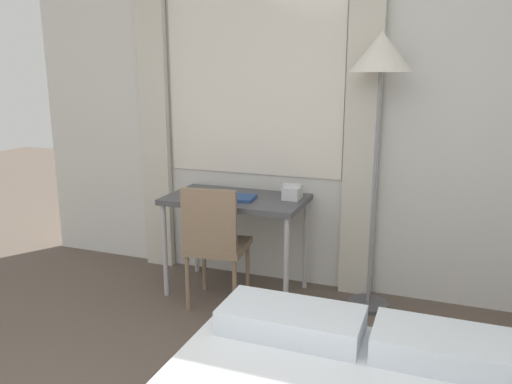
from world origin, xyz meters
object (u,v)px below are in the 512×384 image
(desk_chair, at_px, (215,240))
(book, at_px, (234,197))
(standing_lamp, at_px, (381,71))
(desk, at_px, (236,206))
(telephone, at_px, (292,192))

(desk_chair, bearing_deg, book, 68.93)
(standing_lamp, bearing_deg, desk, -174.46)
(standing_lamp, relative_size, book, 5.90)
(desk, xyz_separation_m, standing_lamp, (0.97, 0.09, 0.96))
(standing_lamp, distance_m, telephone, 1.02)
(telephone, bearing_deg, desk_chair, -140.53)
(desk, xyz_separation_m, desk_chair, (-0.04, -0.28, -0.17))
(desk_chair, xyz_separation_m, telephone, (0.44, 0.37, 0.29))
(desk, relative_size, desk_chair, 1.15)
(telephone, xyz_separation_m, book, (-0.39, -0.15, -0.04))
(desk_chair, relative_size, telephone, 5.92)
(desk, relative_size, telephone, 6.79)
(desk_chair, height_order, telephone, desk_chair)
(desk, distance_m, standing_lamp, 1.37)
(book, bearing_deg, desk_chair, -104.54)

